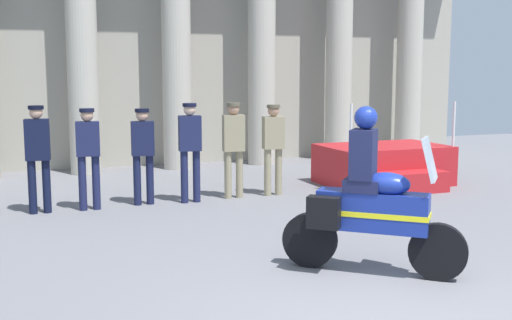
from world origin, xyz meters
The scene contains 9 objects.
colonnade_backdrop centered at (0.46, 10.50, 3.72)m, with size 16.57×1.52×7.24m.
reviewing_stand centered at (3.87, 6.34, 0.38)m, with size 2.48×2.10×1.69m.
officer_in_row_1 centered at (-2.81, 6.01, 1.03)m, with size 0.40×0.26×1.74m.
officer_in_row_2 centered at (-2.03, 5.99, 1.00)m, with size 0.40×0.26×1.68m.
officer_in_row_3 centered at (-1.11, 6.09, 0.98)m, with size 0.40×0.26×1.66m.
officer_in_row_4 centered at (-0.31, 5.99, 1.03)m, with size 0.40×0.26×1.74m.
officer_in_row_5 centered at (0.53, 6.09, 1.02)m, with size 0.40×0.26×1.73m.
officer_in_row_6 centered at (1.30, 6.08, 0.99)m, with size 0.40×0.26×1.68m.
motorcycle_with_rider centered at (0.52, 1.44, 0.79)m, with size 1.65×1.47×1.90m.
Camera 1 is at (-3.17, -4.71, 2.27)m, focal length 44.85 mm.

